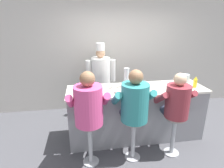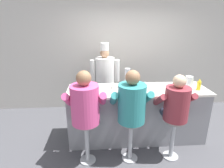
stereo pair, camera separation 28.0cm
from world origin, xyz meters
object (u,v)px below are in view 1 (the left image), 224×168
object	(u,v)px
cereal_bowl	(119,91)
cook_in_whites_near	(101,77)
coffee_mug_blue	(133,86)
hot_sauce_bottle_orange	(170,87)
breakfast_plate	(81,93)
water_pitcher_clear	(185,80)
ketchup_bottle_red	(145,87)
coffee_mug_white	(113,86)
cup_stack_steel	(126,78)
diner_seated_teal	(134,104)
diner_seated_maroon	(176,103)
diner_seated_pink	(89,107)
mustard_bottle_yellow	(195,82)

from	to	relation	value
cereal_bowl	cook_in_whites_near	xyz separation A→B (m)	(-0.19, 1.18, -0.09)
coffee_mug_blue	cook_in_whites_near	xyz separation A→B (m)	(-0.48, 1.03, -0.11)
hot_sauce_bottle_orange	breakfast_plate	xyz separation A→B (m)	(-1.54, 0.10, -0.05)
water_pitcher_clear	cook_in_whites_near	distance (m)	1.82
ketchup_bottle_red	hot_sauce_bottle_orange	xyz separation A→B (m)	(0.46, -0.00, -0.04)
ketchup_bottle_red	coffee_mug_white	world-z (taller)	ketchup_bottle_red
coffee_mug_blue	cup_stack_steel	distance (m)	0.20
cup_stack_steel	diner_seated_teal	distance (m)	0.71
water_pitcher_clear	diner_seated_maroon	bearing A→B (deg)	-128.35
diner_seated_pink	ketchup_bottle_red	bearing A→B (deg)	20.21
cereal_bowl	cup_stack_steel	distance (m)	0.37
hot_sauce_bottle_orange	diner_seated_teal	bearing A→B (deg)	-154.34
mustard_bottle_yellow	coffee_mug_white	size ratio (longest dim) A/B	1.69
ketchup_bottle_red	diner_seated_maroon	size ratio (longest dim) A/B	0.15
ketchup_bottle_red	coffee_mug_white	xyz separation A→B (m)	(-0.51, 0.29, -0.06)
coffee_mug_white	diner_seated_teal	size ratio (longest dim) A/B	0.08
water_pitcher_clear	coffee_mug_white	xyz separation A→B (m)	(-1.38, 0.07, -0.07)
breakfast_plate	coffee_mug_blue	xyz separation A→B (m)	(0.93, 0.11, 0.03)
coffee_mug_blue	diner_seated_maroon	size ratio (longest dim) A/B	0.09
coffee_mug_blue	diner_seated_pink	distance (m)	1.00
ketchup_bottle_red	diner_seated_maroon	distance (m)	0.58
cereal_bowl	diner_seated_maroon	bearing A→B (deg)	-25.53
diner_seated_teal	diner_seated_maroon	xyz separation A→B (m)	(0.70, -0.00, -0.04)
mustard_bottle_yellow	cup_stack_steel	distance (m)	1.28
hot_sauce_bottle_orange	coffee_mug_blue	bearing A→B (deg)	161.65
ketchup_bottle_red	diner_seated_maroon	world-z (taller)	diner_seated_maroon
mustard_bottle_yellow	diner_seated_maroon	world-z (taller)	diner_seated_maroon
cereal_bowl	ketchup_bottle_red	bearing A→B (deg)	-5.84
ketchup_bottle_red	diner_seated_pink	bearing A→B (deg)	-159.79
cereal_bowl	cook_in_whites_near	world-z (taller)	cook_in_whites_near
ketchup_bottle_red	breakfast_plate	distance (m)	1.09
breakfast_plate	cook_in_whites_near	size ratio (longest dim) A/B	0.13
ketchup_bottle_red	cup_stack_steel	distance (m)	0.41
mustard_bottle_yellow	water_pitcher_clear	bearing A→B (deg)	137.16
mustard_bottle_yellow	coffee_mug_white	distance (m)	1.53
ketchup_bottle_red	cereal_bowl	size ratio (longest dim) A/B	1.47
cook_in_whites_near	diner_seated_pink	bearing A→B (deg)	-102.38
coffee_mug_white	cup_stack_steel	bearing A→B (deg)	5.98
mustard_bottle_yellow	breakfast_plate	distance (m)	2.09
ketchup_bottle_red	water_pitcher_clear	xyz separation A→B (m)	(0.87, 0.21, 0.01)
diner_seated_pink	diner_seated_maroon	distance (m)	1.40
ketchup_bottle_red	coffee_mug_blue	xyz separation A→B (m)	(-0.15, 0.20, -0.06)
hot_sauce_bottle_orange	cereal_bowl	world-z (taller)	hot_sauce_bottle_orange
coffee_mug_white	cup_stack_steel	distance (m)	0.29
hot_sauce_bottle_orange	breakfast_plate	bearing A→B (deg)	176.37
ketchup_bottle_red	coffee_mug_white	bearing A→B (deg)	150.46
breakfast_plate	cereal_bowl	distance (m)	0.64
mustard_bottle_yellow	coffee_mug_white	bearing A→B (deg)	172.65
ketchup_bottle_red	diner_seated_pink	distance (m)	1.05
mustard_bottle_yellow	diner_seated_teal	size ratio (longest dim) A/B	0.14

